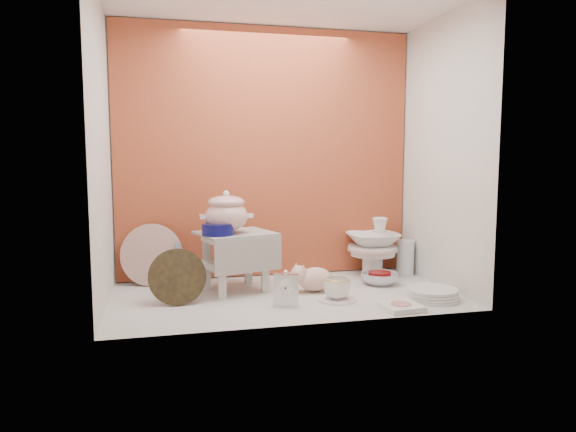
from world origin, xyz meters
name	(u,v)px	position (x,y,z in m)	size (l,w,h in m)	color
ground	(285,295)	(0.00, 0.00, 0.00)	(1.80, 1.80, 0.00)	silver
niche_shell	(278,120)	(0.00, 0.18, 0.93)	(1.86, 1.03, 1.53)	#B5402D
step_stool	(236,261)	(-0.24, 0.16, 0.16)	(0.38, 0.33, 0.32)	silver
soup_tureen	(226,212)	(-0.29, 0.14, 0.44)	(0.27, 0.27, 0.23)	white
cobalt_bowl	(218,229)	(-0.34, 0.08, 0.35)	(0.17, 0.17, 0.06)	#0A0B50
floral_platter	(151,255)	(-0.69, 0.40, 0.18)	(0.36, 0.10, 0.35)	silver
blue_white_vase	(178,264)	(-0.54, 0.36, 0.12)	(0.23, 0.23, 0.24)	white
lacquer_tray	(177,277)	(-0.56, -0.02, 0.13)	(0.29, 0.13, 0.27)	black
mantel_clock	(286,288)	(-0.04, -0.20, 0.09)	(0.12, 0.04, 0.18)	silver
plush_pig	(315,279)	(0.17, 0.03, 0.07)	(0.24, 0.17, 0.14)	beige
teacup_saucer	(337,300)	(0.23, -0.17, 0.01)	(0.19, 0.19, 0.01)	white
gold_rim_teacup	(337,288)	(0.23, -0.17, 0.07)	(0.14, 0.14, 0.11)	white
lattice_dish	(401,307)	(0.48, -0.38, 0.01)	(0.18, 0.18, 0.03)	white
dinner_plate_stack	(432,294)	(0.71, -0.26, 0.03)	(0.27, 0.27, 0.06)	white
crystal_bowl	(379,278)	(0.58, 0.11, 0.03)	(0.22, 0.22, 0.07)	silver
clear_glass_vase	(405,257)	(0.84, 0.30, 0.11)	(0.11, 0.11, 0.22)	silver
porcelain_tower	(373,247)	(0.63, 0.33, 0.18)	(0.32, 0.32, 0.36)	white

